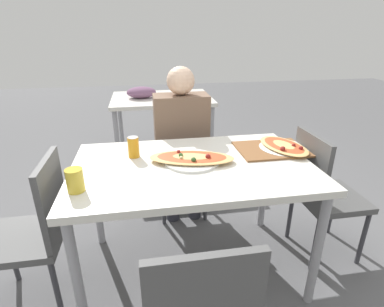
% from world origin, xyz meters
% --- Properties ---
extents(ground_plane, '(14.00, 14.00, 0.00)m').
position_xyz_m(ground_plane, '(0.00, 0.00, 0.00)').
color(ground_plane, '#59595B').
extents(dining_table, '(1.35, 0.85, 0.76)m').
position_xyz_m(dining_table, '(0.00, 0.00, 0.69)').
color(dining_table, silver).
rests_on(dining_table, ground_plane).
extents(chair_far_seated, '(0.40, 0.40, 0.88)m').
position_xyz_m(chair_far_seated, '(0.03, 0.76, 0.49)').
color(chair_far_seated, '#4C4C4C').
rests_on(chair_far_seated, ground_plane).
extents(chair_side_left, '(0.40, 0.40, 0.88)m').
position_xyz_m(chair_side_left, '(-0.87, -0.09, 0.49)').
color(chair_side_left, '#4C4C4C').
rests_on(chair_side_left, ground_plane).
extents(chair_side_right, '(0.40, 0.40, 0.88)m').
position_xyz_m(chair_side_right, '(0.87, 0.02, 0.49)').
color(chair_side_right, '#4C4C4C').
rests_on(chair_side_right, ground_plane).
extents(person_seated, '(0.41, 0.24, 1.23)m').
position_xyz_m(person_seated, '(0.03, 0.64, 0.72)').
color(person_seated, '#2D2D38').
rests_on(person_seated, ground_plane).
extents(pizza_main, '(0.52, 0.32, 0.05)m').
position_xyz_m(pizza_main, '(-0.00, 0.03, 0.78)').
color(pizza_main, white).
rests_on(pizza_main, dining_table).
extents(soda_can, '(0.07, 0.07, 0.12)m').
position_xyz_m(soda_can, '(-0.33, 0.16, 0.82)').
color(soda_can, orange).
rests_on(soda_can, dining_table).
extents(drink_glass, '(0.08, 0.08, 0.11)m').
position_xyz_m(drink_glass, '(-0.60, -0.21, 0.82)').
color(drink_glass, gold).
rests_on(drink_glass, dining_table).
extents(serving_tray, '(0.43, 0.32, 0.01)m').
position_xyz_m(serving_tray, '(0.53, 0.12, 0.77)').
color(serving_tray, brown).
rests_on(serving_tray, dining_table).
extents(pizza_second, '(0.31, 0.43, 0.06)m').
position_xyz_m(pizza_second, '(0.61, 0.12, 0.78)').
color(pizza_second, white).
rests_on(pizza_second, dining_table).
extents(background_table, '(1.10, 0.80, 0.88)m').
position_xyz_m(background_table, '(-0.08, 1.81, 0.70)').
color(background_table, silver).
rests_on(background_table, ground_plane).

